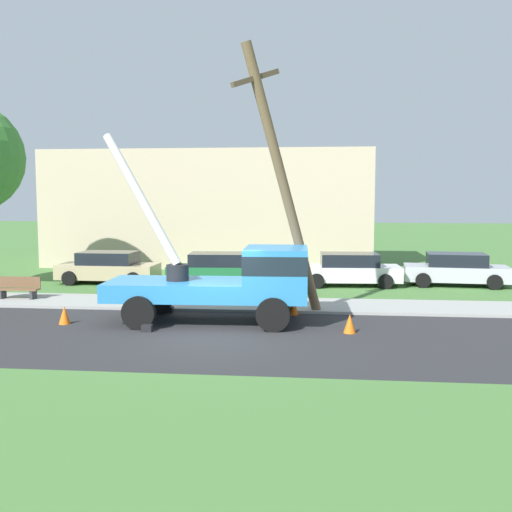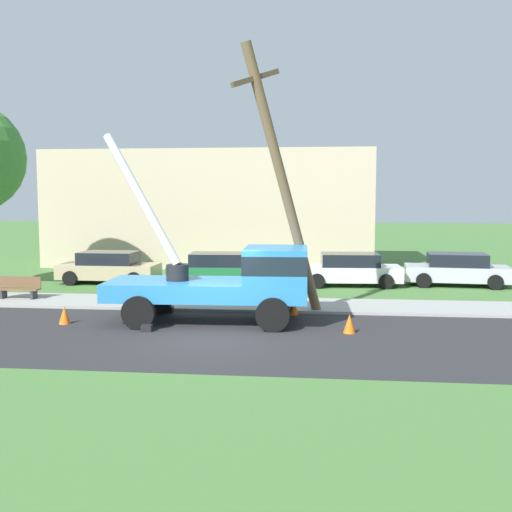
% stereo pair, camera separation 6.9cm
% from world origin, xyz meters
% --- Properties ---
extents(ground_plane, '(120.00, 120.00, 0.00)m').
position_xyz_m(ground_plane, '(0.00, 12.00, 0.00)').
color(ground_plane, '#477538').
extents(road_asphalt, '(80.00, 7.16, 0.01)m').
position_xyz_m(road_asphalt, '(0.00, 0.00, 0.00)').
color(road_asphalt, '#2B2B2D').
rests_on(road_asphalt, ground).
extents(sidewalk_strip, '(80.00, 2.66, 0.10)m').
position_xyz_m(sidewalk_strip, '(0.00, 4.91, 0.05)').
color(sidewalk_strip, '#9E9E99').
rests_on(sidewalk_strip, ground).
extents(utility_truck, '(6.85, 3.21, 5.98)m').
position_xyz_m(utility_truck, '(0.32, 2.03, 1.41)').
color(utility_truck, '#2D84C6').
rests_on(utility_truck, ground).
extents(leaning_utility_pole, '(2.82, 2.69, 8.60)m').
position_xyz_m(leaning_utility_pole, '(1.75, 2.90, 4.40)').
color(leaning_utility_pole, brown).
rests_on(leaning_utility_pole, ground).
extents(traffic_cone_ahead, '(0.36, 0.36, 0.56)m').
position_xyz_m(traffic_cone_ahead, '(3.83, 0.90, 0.28)').
color(traffic_cone_ahead, orange).
rests_on(traffic_cone_ahead, ground).
extents(traffic_cone_behind, '(0.36, 0.36, 0.56)m').
position_xyz_m(traffic_cone_behind, '(-4.86, 1.21, 0.28)').
color(traffic_cone_behind, orange).
rests_on(traffic_cone_behind, ground).
extents(traffic_cone_curbside, '(0.36, 0.36, 0.56)m').
position_xyz_m(traffic_cone_curbside, '(2.08, 3.43, 0.28)').
color(traffic_cone_curbside, orange).
rests_on(traffic_cone_curbside, ground).
extents(parked_sedan_tan, '(4.43, 2.07, 1.42)m').
position_xyz_m(parked_sedan_tan, '(-6.53, 9.81, 0.71)').
color(parked_sedan_tan, tan).
rests_on(parked_sedan_tan, ground).
extents(parked_sedan_green, '(4.50, 2.19, 1.42)m').
position_xyz_m(parked_sedan_green, '(-1.51, 9.74, 0.71)').
color(parked_sedan_green, '#1E6638').
rests_on(parked_sedan_green, ground).
extents(parked_sedan_white, '(4.49, 2.17, 1.42)m').
position_xyz_m(parked_sedan_white, '(4.21, 10.23, 0.71)').
color(parked_sedan_white, silver).
rests_on(parked_sedan_white, ground).
extents(parked_sedan_silver, '(4.54, 2.26, 1.42)m').
position_xyz_m(parked_sedan_silver, '(8.87, 10.72, 0.71)').
color(parked_sedan_silver, '#B7B7BF').
rests_on(parked_sedan_silver, ground).
extents(park_bench, '(1.60, 0.45, 0.90)m').
position_xyz_m(park_bench, '(-8.28, 4.98, 0.46)').
color(park_bench, brown).
rests_on(park_bench, ground).
extents(lowrise_building_backdrop, '(18.00, 6.00, 6.40)m').
position_xyz_m(lowrise_building_backdrop, '(-3.33, 18.04, 3.20)').
color(lowrise_building_backdrop, '#C6B293').
rests_on(lowrise_building_backdrop, ground).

